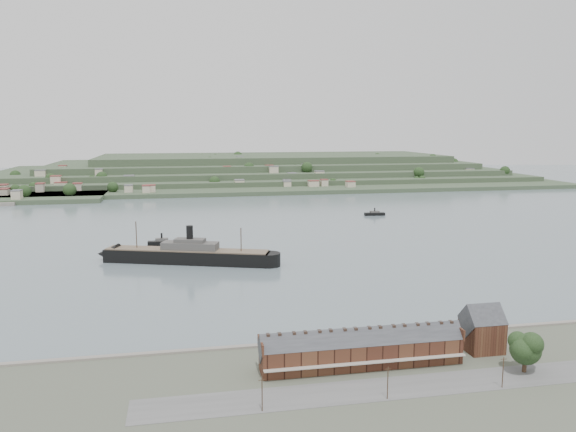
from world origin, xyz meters
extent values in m
plane|color=slate|center=(0.00, 0.00, 0.00)|extent=(1400.00, 1400.00, 0.00)
cube|color=#4C5142|center=(0.00, -188.00, 1.00)|extent=(220.00, 80.00, 2.00)
cube|color=gray|center=(0.00, -149.00, 1.30)|extent=(220.00, 2.00, 2.60)
cube|color=#595959|center=(0.00, -182.00, 2.05)|extent=(140.00, 12.00, 0.10)
cube|color=#412117|center=(-10.00, -168.00, 5.50)|extent=(55.00, 8.00, 7.00)
cube|color=#323439|center=(-10.00, -168.00, 9.00)|extent=(55.60, 8.15, 8.15)
cube|color=#AAA497|center=(-10.00, -172.80, 5.00)|extent=(55.00, 1.60, 0.25)
cube|color=#412117|center=(-37.50, -168.00, 10.00)|extent=(0.50, 8.40, 3.00)
cube|color=#412117|center=(17.50, -168.00, 10.00)|extent=(0.50, 8.40, 3.00)
cube|color=#32241C|center=(-32.00, -168.00, 11.40)|extent=(0.90, 1.40, 3.20)
cube|color=#32241C|center=(-26.50, -168.00, 11.40)|extent=(0.90, 1.40, 3.20)
cube|color=#32241C|center=(-12.75, -168.00, 11.40)|extent=(0.90, 1.40, 3.20)
cube|color=#32241C|center=(-7.25, -168.00, 11.40)|extent=(0.90, 1.40, 3.20)
cube|color=#32241C|center=(6.50, -168.00, 11.40)|extent=(0.90, 1.40, 3.20)
cube|color=#32241C|center=(12.00, -168.00, 11.40)|extent=(0.90, 1.40, 3.20)
cube|color=#412117|center=(27.50, -164.00, 6.50)|extent=(10.00, 10.00, 9.00)
cube|color=#323439|center=(27.50, -164.00, 11.00)|extent=(10.40, 10.18, 10.18)
cube|color=#324830|center=(0.00, 360.00, 2.00)|extent=(760.00, 260.00, 4.00)
cube|color=#324830|center=(20.00, 385.00, 6.50)|extent=(680.00, 220.00, 5.00)
cube|color=#324830|center=(35.00, 400.00, 12.00)|extent=(600.00, 200.00, 6.00)
cube|color=#324830|center=(50.00, 415.00, 18.50)|extent=(520.00, 180.00, 7.00)
cube|color=#324830|center=(65.00, 430.00, 26.00)|extent=(440.00, 160.00, 8.00)
cube|color=#324830|center=(-200.00, 250.00, 2.00)|extent=(150.00, 90.00, 4.00)
cube|color=gray|center=(-205.00, 208.00, 1.40)|extent=(22.00, 14.00, 2.80)
cube|color=black|center=(-54.17, -32.30, 3.19)|extent=(80.95, 37.31, 6.37)
cone|color=black|center=(-92.85, -18.80, 3.19)|extent=(13.91, 13.91, 10.92)
cylinder|color=black|center=(-15.49, -45.80, 3.19)|extent=(10.92, 10.92, 6.37)
cube|color=brown|center=(-54.17, -32.30, 6.65)|extent=(78.93, 35.85, 0.55)
cube|color=#494644|center=(-52.45, -32.90, 8.65)|extent=(28.48, 16.73, 3.64)
cube|color=#494644|center=(-52.45, -32.90, 11.11)|extent=(15.85, 10.82, 2.28)
cylinder|color=black|center=(-52.45, -32.90, 14.57)|extent=(3.28, 3.28, 8.19)
cylinder|color=#3B291B|center=(-78.24, -23.90, 12.74)|extent=(0.46, 0.46, 14.57)
cylinder|color=#3B291B|center=(-28.39, -41.30, 11.83)|extent=(0.46, 0.46, 12.74)
cube|color=black|center=(-67.25, 12.92, 1.25)|extent=(15.63, 4.30, 2.49)
cube|color=#494644|center=(-67.25, 12.92, 3.12)|extent=(7.05, 3.39, 1.87)
cylinder|color=black|center=(-67.25, 12.92, 5.20)|extent=(1.04, 1.04, 3.64)
cube|color=black|center=(87.92, 93.49, 1.03)|extent=(15.65, 5.32, 2.05)
cube|color=#494644|center=(87.92, 93.49, 2.57)|extent=(7.15, 3.89, 1.54)
cylinder|color=black|center=(87.92, 93.49, 4.28)|extent=(0.86, 0.86, 2.99)
cylinder|color=#3B291B|center=(30.81, -179.90, 4.25)|extent=(1.08, 1.08, 4.50)
sphere|color=black|center=(30.81, -179.90, 8.30)|extent=(8.11, 8.11, 8.11)
sphere|color=black|center=(33.06, -179.00, 9.20)|extent=(6.30, 6.30, 6.30)
sphere|color=black|center=(29.01, -181.25, 8.75)|extent=(5.76, 5.76, 5.76)
sphere|color=black|center=(31.26, -181.88, 10.56)|extent=(5.40, 5.40, 5.40)
camera|label=1|loc=(-57.18, -304.75, 65.71)|focal=35.00mm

